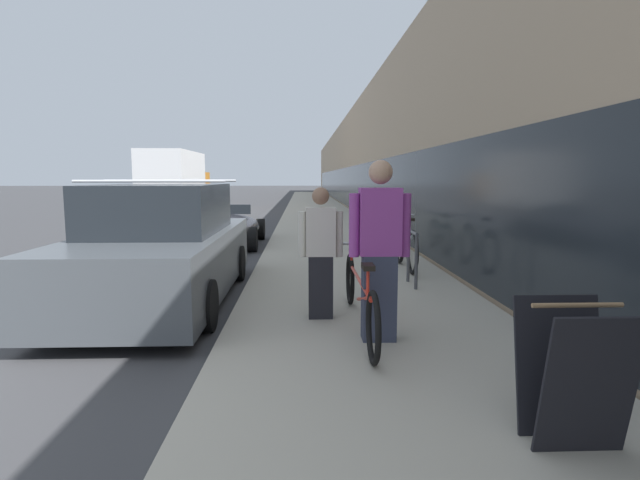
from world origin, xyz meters
TOP-DOWN VIEW (x-y plane):
  - sidewalk_slab at (5.24, 21.00)m, footprint 3.40×70.00m
  - storefront_facade at (11.97, 29.00)m, footprint 10.01×70.00m
  - tandem_bicycle at (5.04, 2.01)m, footprint 0.52×2.80m
  - person_rider at (5.20, 1.65)m, footprint 0.62×0.24m
  - person_bystander at (4.64, 2.48)m, footprint 0.52×0.21m
  - bike_rack_hoop at (6.11, 4.20)m, footprint 0.05×0.60m
  - cruiser_bike_nearest at (6.31, 5.65)m, footprint 0.52×1.92m
  - cruiser_bike_middle at (6.37, 7.88)m, footprint 0.52×1.79m
  - sandwich_board_sign at (6.09, -0.41)m, footprint 0.56×0.56m
  - parked_sedan_curbside at (2.46, 3.75)m, footprint 1.94×4.76m
  - vintage_roadster_curbside at (2.43, 9.73)m, footprint 1.83×4.13m
  - moving_truck at (-2.08, 22.83)m, footprint 2.26×7.37m

SIDE VIEW (x-z plane):
  - sidewalk_slab at x=5.24m, z-range 0.00..0.10m
  - vintage_roadster_curbside at x=2.43m, z-range -0.07..0.97m
  - tandem_bicycle at x=5.04m, z-range 0.05..0.89m
  - cruiser_bike_middle at x=6.37m, z-range 0.04..0.91m
  - cruiser_bike_nearest at x=6.31m, z-range 0.02..0.99m
  - sandwich_board_sign at x=6.09m, z-range 0.10..1.00m
  - bike_rack_hoop at x=6.11m, z-range 0.19..1.04m
  - parked_sedan_curbside at x=2.46m, z-range -0.11..1.62m
  - person_bystander at x=4.64m, z-range 0.11..1.65m
  - person_rider at x=5.20m, z-range 0.11..1.93m
  - moving_truck at x=-2.08m, z-range 0.01..3.08m
  - storefront_facade at x=11.97m, z-range -0.01..5.32m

